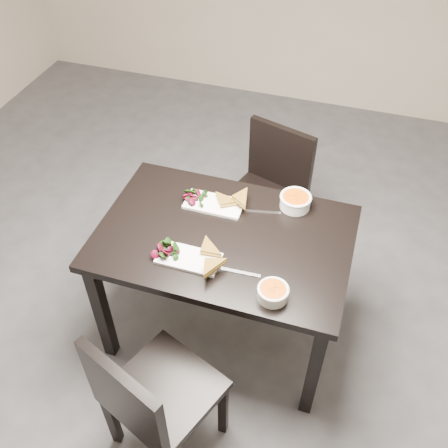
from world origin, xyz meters
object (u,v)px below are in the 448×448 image
chair_near (150,398)px  chair_far (269,187)px  table (224,249)px  plate_far (214,204)px  plate_near (189,258)px  soup_bowl_near (273,292)px  soup_bowl_far (295,201)px

chair_near → chair_far: bearing=106.2°
table → plate_far: size_ratio=4.11×
chair_far → plate_near: bearing=-83.1°
chair_far → plate_far: chair_far is taller
soup_bowl_near → plate_near: bearing=167.3°
chair_near → plate_near: (-0.02, 0.55, 0.27)m
table → chair_near: bearing=-96.5°
table → chair_far: size_ratio=1.41×
plate_near → soup_bowl_near: bearing=-12.7°
table → soup_bowl_near: bearing=-43.5°
chair_near → soup_bowl_near: (0.39, 0.45, 0.30)m
table → chair_near: 0.77m
chair_far → plate_far: bearing=-90.7°
plate_far → soup_bowl_far: soup_bowl_far is taller
plate_far → chair_near: bearing=-88.4°
chair_far → soup_bowl_near: bearing=-59.1°
chair_near → soup_bowl_far: (0.36, 1.04, 0.31)m
soup_bowl_near → table: bearing=136.5°
chair_near → soup_bowl_near: bearing=71.1°
chair_near → soup_bowl_far: 1.14m
chair_far → plate_near: chair_far is taller
plate_near → plate_far: bearing=91.0°
plate_near → soup_bowl_far: size_ratio=1.79×
soup_bowl_near → chair_far: bearing=103.8°
soup_bowl_near → plate_far: 0.63m
plate_near → soup_bowl_far: (0.38, 0.49, 0.03)m
chair_far → soup_bowl_far: (0.22, -0.42, 0.31)m
table → chair_far: chair_far is taller
table → chair_near: chair_near is taller
chair_far → soup_bowl_near: size_ratio=6.33×
soup_bowl_near → soup_bowl_far: (-0.03, 0.59, 0.01)m
table → chair_far: 0.73m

